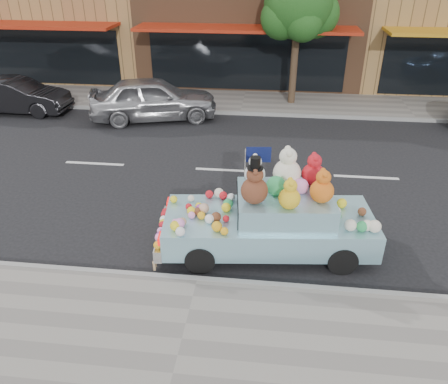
# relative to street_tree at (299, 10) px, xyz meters

# --- Properties ---
(ground) EXTENTS (120.00, 120.00, 0.00)m
(ground) POSITION_rel_street_tree_xyz_m (-2.03, -6.55, -3.69)
(ground) COLOR black
(ground) RESTS_ON ground
(near_sidewalk) EXTENTS (60.00, 3.00, 0.12)m
(near_sidewalk) POSITION_rel_street_tree_xyz_m (-2.03, -13.05, -3.63)
(near_sidewalk) COLOR gray
(near_sidewalk) RESTS_ON ground
(far_sidewalk) EXTENTS (60.00, 3.00, 0.12)m
(far_sidewalk) POSITION_rel_street_tree_xyz_m (-2.03, -0.05, -3.63)
(far_sidewalk) COLOR gray
(far_sidewalk) RESTS_ON ground
(near_kerb) EXTENTS (60.00, 0.12, 0.13)m
(near_kerb) POSITION_rel_street_tree_xyz_m (-2.03, -11.55, -3.63)
(near_kerb) COLOR gray
(near_kerb) RESTS_ON ground
(far_kerb) EXTENTS (60.00, 0.12, 0.13)m
(far_kerb) POSITION_rel_street_tree_xyz_m (-2.03, -1.55, -3.63)
(far_kerb) COLOR gray
(far_kerb) RESTS_ON ground
(street_tree) EXTENTS (3.00, 2.70, 5.22)m
(street_tree) POSITION_rel_street_tree_xyz_m (0.00, 0.00, 0.00)
(street_tree) COLOR #38281C
(street_tree) RESTS_ON ground
(car_silver) EXTENTS (5.02, 3.05, 1.60)m
(car_silver) POSITION_rel_street_tree_xyz_m (-5.23, -2.41, -2.89)
(car_silver) COLOR #A1A1A5
(car_silver) RESTS_ON ground
(car_dark) EXTENTS (4.07, 1.46, 1.34)m
(car_dark) POSITION_rel_street_tree_xyz_m (-10.77, -2.25, -3.03)
(car_dark) COLOR black
(car_dark) RESTS_ON ground
(art_car) EXTENTS (4.64, 2.19, 2.31)m
(art_car) POSITION_rel_street_tree_xyz_m (-0.68, -10.26, -2.89)
(art_car) COLOR black
(art_car) RESTS_ON ground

